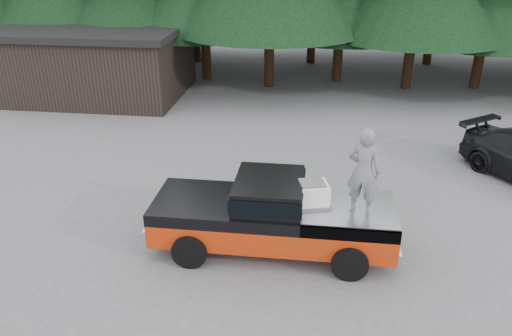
# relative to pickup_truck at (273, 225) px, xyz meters

# --- Properties ---
(ground) EXTENTS (120.00, 120.00, 0.00)m
(ground) POSITION_rel_pickup_truck_xyz_m (-0.65, 0.25, -0.67)
(ground) COLOR #4F4F52
(ground) RESTS_ON ground
(pickup_truck) EXTENTS (6.00, 2.04, 1.33)m
(pickup_truck) POSITION_rel_pickup_truck_xyz_m (0.00, 0.00, 0.00)
(pickup_truck) COLOR red
(pickup_truck) RESTS_ON ground
(truck_cab) EXTENTS (1.66, 1.90, 0.59)m
(truck_cab) POSITION_rel_pickup_truck_xyz_m (-0.10, 0.00, 0.96)
(truck_cab) COLOR black
(truck_cab) RESTS_ON pickup_truck
(air_compressor) EXTENTS (0.90, 0.81, 0.52)m
(air_compressor) POSITION_rel_pickup_truck_xyz_m (0.90, -0.01, 0.93)
(air_compressor) COLOR white
(air_compressor) RESTS_ON pickup_truck
(man_on_bed) EXTENTS (0.87, 0.70, 2.06)m
(man_on_bed) POSITION_rel_pickup_truck_xyz_m (2.04, -0.22, 1.70)
(man_on_bed) COLOR slate
(man_on_bed) RESTS_ON pickup_truck
(utility_building) EXTENTS (8.40, 6.40, 3.30)m
(utility_building) POSITION_rel_pickup_truck_xyz_m (-9.65, 12.25, 1.00)
(utility_building) COLOR black
(utility_building) RESTS_ON ground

